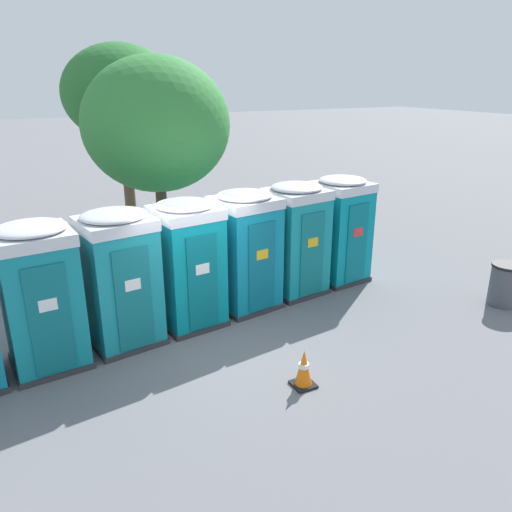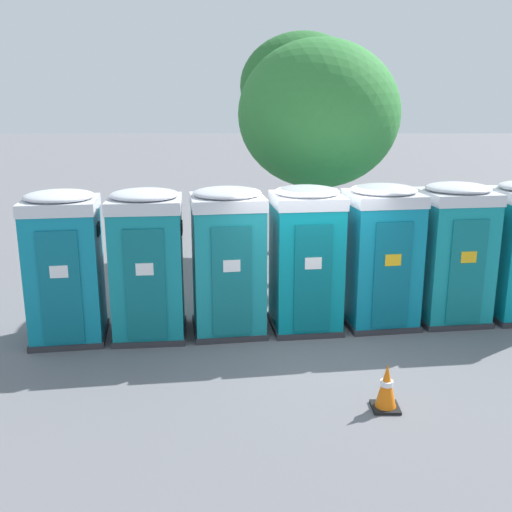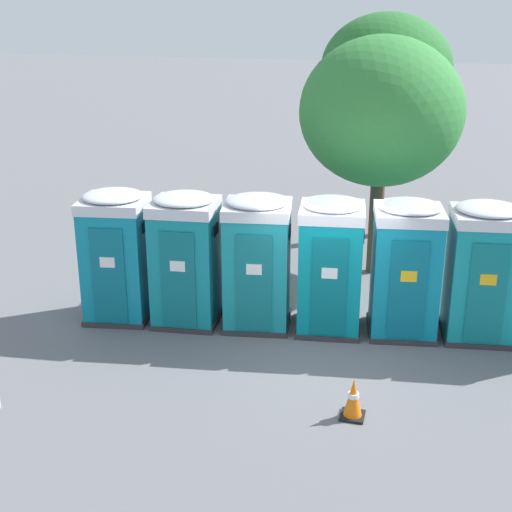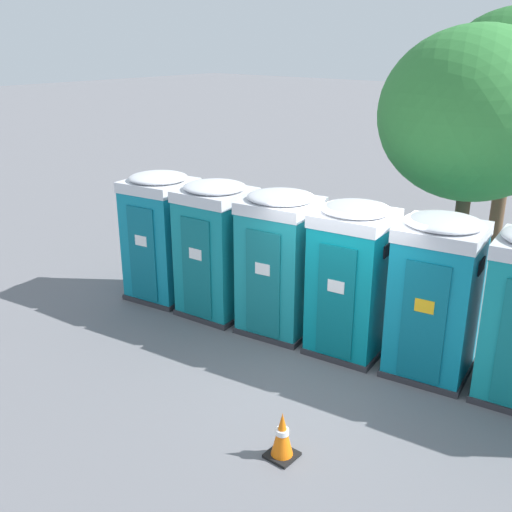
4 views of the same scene
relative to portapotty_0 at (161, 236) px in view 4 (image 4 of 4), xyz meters
name	(u,v)px [view 4 (image 4 of 4)]	position (x,y,z in m)	size (l,w,h in m)	color
ground_plane	(334,361)	(4.11, -0.03, -1.28)	(120.00, 120.00, 0.00)	slate
portapotty_0	(161,236)	(0.00, 0.00, 0.00)	(1.38, 1.37, 2.54)	#2D2D33
portapotty_1	(216,249)	(1.35, 0.14, 0.00)	(1.33, 1.31, 2.54)	#2D2D33
portapotty_2	(280,262)	(2.70, 0.34, 0.00)	(1.40, 1.37, 2.54)	#2D2D33
portapotty_3	(352,278)	(4.05, 0.49, 0.00)	(1.33, 1.34, 2.54)	#2D2D33
portapotty_4	(435,296)	(5.39, 0.70, 0.00)	(1.40, 1.37, 2.54)	#2D2D33
street_tree_1	(474,115)	(4.53, 3.70, 2.34)	(3.49, 3.49, 5.22)	#4C3826
traffic_cone	(282,436)	(4.89, -2.43, -0.97)	(0.36, 0.36, 0.64)	black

